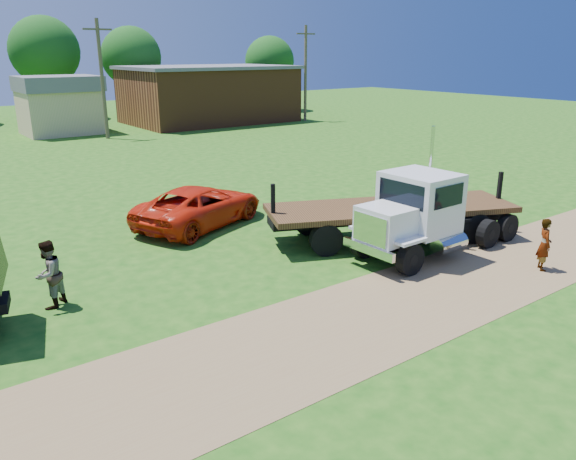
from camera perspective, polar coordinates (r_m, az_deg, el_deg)
ground at (r=14.76m, az=6.91°, el=-9.21°), size 140.00×140.00×0.00m
dirt_track at (r=14.76m, az=6.91°, el=-9.19°), size 120.00×4.20×0.01m
white_semi_tractor at (r=19.24m, az=13.37°, el=1.55°), size 7.07×2.59×4.25m
orange_pickup at (r=22.51m, az=-8.96°, el=2.45°), size 6.34×4.64×1.60m
flatbed_trailer at (r=20.90m, az=10.37°, el=1.72°), size 9.35×6.07×2.31m
spectator_a at (r=19.41m, az=24.61°, el=-1.34°), size 0.71×0.73×1.69m
spectator_b at (r=16.38m, az=-23.16°, el=-4.18°), size 1.16×1.13×1.88m
brick_building at (r=56.56m, az=-8.05°, el=13.53°), size 15.40×10.40×5.30m
tan_shed at (r=51.33m, az=-22.13°, el=11.75°), size 6.20×5.40×4.70m
utility_poles at (r=46.99m, az=-18.37°, el=14.52°), size 42.20×0.28×9.00m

